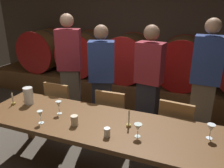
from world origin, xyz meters
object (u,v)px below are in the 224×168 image
object	(u,v)px
pitcher	(28,96)
wine_glass_far_right	(211,128)
wine_barrel_right	(182,63)
candle_left	(13,101)
candle_right	(129,122)
wine_glass_far_left	(29,92)
guest_center_right	(149,82)
cup_right	(107,132)
wine_barrel_left	(83,54)
guest_center_left	(102,79)
wine_glass_center	(59,105)
dining_table	(94,126)
wine_barrel_center	(128,58)
chair_left	(62,106)
wine_barrel_far_left	(44,50)
chair_center	(113,115)
wine_glass_right	(138,128)
cup_left	(74,120)
chair_right	(176,128)
guest_far_left	(70,68)
guest_far_right	(204,84)
wine_glass_left	(40,115)

from	to	relation	value
pitcher	wine_glass_far_right	size ratio (longest dim) A/B	1.44
wine_barrel_right	candle_left	distance (m)	2.90
candle_right	wine_glass_far_left	xyz separation A→B (m)	(-1.47, 0.20, 0.04)
guest_center_right	candle_right	xyz separation A→B (m)	(0.04, -1.09, -0.07)
cup_right	wine_barrel_left	bearing A→B (deg)	122.95
guest_center_left	wine_glass_center	xyz separation A→B (m)	(-0.10, -1.00, -0.01)
wine_barrel_left	dining_table	world-z (taller)	wine_barrel_left
wine_glass_far_left	wine_barrel_center	bearing A→B (deg)	68.93
wine_barrel_left	chair_left	bearing A→B (deg)	-72.92
wine_barrel_far_left	wine_barrel_center	size ratio (longest dim) A/B	1.00
wine_barrel_left	guest_center_left	world-z (taller)	guest_center_left
chair_center	pitcher	distance (m)	1.14
wine_glass_right	cup_left	size ratio (longest dim) A/B	1.25
wine_glass_far_left	candle_right	bearing A→B (deg)	-7.88
chair_right	candle_right	bearing A→B (deg)	57.94
candle_right	wine_glass_right	xyz separation A→B (m)	(0.14, -0.14, 0.04)
wine_glass_center	wine_glass_far_right	bearing A→B (deg)	3.40
wine_barrel_center	chair_left	distance (m)	1.75
guest_far_left	wine_glass_right	size ratio (longest dim) A/B	13.16
guest_far_left	wine_glass_center	size ratio (longest dim) A/B	11.47
wine_barrel_far_left	wine_glass_far_right	distance (m)	4.11
wine_glass_center	wine_glass_far_right	distance (m)	1.63
chair_center	guest_far_left	world-z (taller)	guest_far_left
dining_table	cup_left	size ratio (longest dim) A/B	24.17
wine_glass_center	wine_glass_far_left	bearing A→B (deg)	160.41
dining_table	chair_right	xyz separation A→B (m)	(0.83, 0.61, -0.18)
guest_center_right	wine_glass_right	size ratio (longest dim) A/B	12.27
wine_barrel_far_left	dining_table	world-z (taller)	wine_barrel_far_left
candle_left	wine_glass_right	world-z (taller)	candle_left
guest_center_left	cup_right	bearing A→B (deg)	96.08
wine_barrel_center	pitcher	bearing A→B (deg)	-107.22
wine_barrel_far_left	dining_table	distance (m)	3.25
wine_barrel_far_left	pitcher	world-z (taller)	wine_barrel_far_left
chair_left	wine_glass_center	world-z (taller)	wine_glass_center
chair_center	guest_far_right	bearing A→B (deg)	-155.09
guest_far_right	wine_glass_center	size ratio (longest dim) A/B	11.34
wine_glass_far_left	wine_glass_left	xyz separation A→B (m)	(0.57, -0.48, 0.00)
guest_center_right	wine_glass_left	xyz separation A→B (m)	(-0.86, -1.36, -0.03)
guest_center_right	cup_right	world-z (taller)	guest_center_right
wine_glass_left	cup_left	bearing A→B (deg)	14.74
wine_barrel_center	guest_center_right	xyz separation A→B (m)	(0.66, -1.11, -0.06)
guest_center_left	wine_glass_right	size ratio (longest dim) A/B	12.16
guest_center_right	chair_left	bearing A→B (deg)	30.74
chair_center	chair_right	size ratio (longest dim) A/B	1.00
pitcher	wine_barrel_left	bearing A→B (deg)	99.83
wine_barrel_center	guest_far_right	bearing A→B (deg)	-36.59
guest_center_left	candle_left	distance (m)	1.28
wine_glass_far_left	wine_glass_left	distance (m)	0.74
guest_center_left	wine_glass_far_left	xyz separation A→B (m)	(-0.73, -0.78, -0.02)
guest_far_left	guest_center_right	bearing A→B (deg)	159.61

